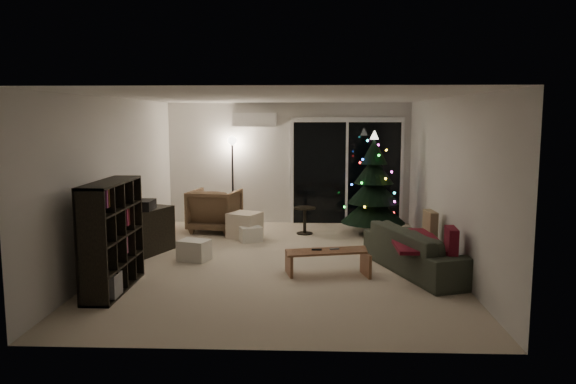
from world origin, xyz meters
The scene contains 18 objects.
room centered at (0.46, 1.49, 1.02)m, with size 6.50×7.51×2.60m.
bookshelf centered at (-2.25, -1.45, 0.71)m, with size 0.36×1.41×1.41m, color black, non-canonical shape.
media_cabinet centered at (-2.25, 0.39, 0.37)m, with size 0.44×1.18×0.74m, color black.
stereo centered at (-2.25, 0.39, 0.82)m, with size 0.37×0.44×0.16m, color black.
armchair centered at (-1.40, 2.30, 0.41)m, with size 0.88×0.91×0.83m, color brown.
ottoman centered at (-0.76, 1.75, 0.23)m, with size 0.52×0.52×0.46m, color #C4B19B.
cardboard_box_a centered at (-1.35, 0.07, 0.16)m, with size 0.45×0.34×0.32m, color white.
cardboard_box_b centered at (-0.61, 1.44, 0.13)m, with size 0.37×0.28×0.26m, color white.
side_table centered at (0.35, 2.12, 0.26)m, with size 0.41×0.41×0.51m, color black.
floor_lamp centered at (-1.15, 3.05, 0.88)m, with size 0.28×0.28×1.76m, color black.
sofa centered at (2.05, -0.43, 0.31)m, with size 2.16×0.84×0.63m, color #292C27.
sofa_throw centered at (1.95, -0.43, 0.46)m, with size 0.67×1.55×0.05m, color #4E0616.
cushion_a centered at (2.30, 0.22, 0.57)m, with size 0.12×0.41×0.41m, color tan.
cushion_b centered at (2.30, -1.08, 0.57)m, with size 0.12×0.41×0.41m, color #4E0616.
coffee_table centered at (0.69, -0.67, 0.18)m, with size 1.14×0.40×0.36m, color #965C3F, non-canonical shape.
remote_a centered at (0.54, -0.67, 0.37)m, with size 0.14×0.04×0.02m, color black.
remote_b centered at (0.79, -0.62, 0.37)m, with size 0.13×0.04×0.02m, color slate.
christmas_tree centered at (1.64, 2.18, 0.98)m, with size 1.22×1.22×1.96m, color black.
Camera 1 is at (0.44, -8.36, 2.23)m, focal length 35.00 mm.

